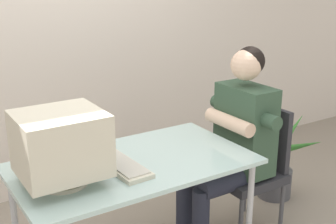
{
  "coord_description": "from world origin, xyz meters",
  "views": [
    {
      "loc": [
        -1.06,
        -2.01,
        1.75
      ],
      "look_at": [
        0.23,
        0.0,
        0.99
      ],
      "focal_mm": 47.78,
      "sensor_mm": 36.0,
      "label": 1
    }
  ],
  "objects_px": {
    "desk": "(134,172)",
    "keyboard": "(121,165)",
    "office_chair": "(253,164)",
    "person_seated": "(233,140)",
    "crt_monitor": "(61,144)",
    "potted_plant": "(276,162)"
  },
  "relations": [
    {
      "from": "crt_monitor",
      "to": "office_chair",
      "type": "relative_size",
      "value": 0.47
    },
    {
      "from": "crt_monitor",
      "to": "person_seated",
      "type": "height_order",
      "value": "person_seated"
    },
    {
      "from": "keyboard",
      "to": "potted_plant",
      "type": "relative_size",
      "value": 0.6
    },
    {
      "from": "desk",
      "to": "person_seated",
      "type": "bearing_deg",
      "value": 2.85
    },
    {
      "from": "crt_monitor",
      "to": "potted_plant",
      "type": "relative_size",
      "value": 0.57
    },
    {
      "from": "crt_monitor",
      "to": "potted_plant",
      "type": "height_order",
      "value": "crt_monitor"
    },
    {
      "from": "office_chair",
      "to": "potted_plant",
      "type": "distance_m",
      "value": 0.57
    },
    {
      "from": "desk",
      "to": "crt_monitor",
      "type": "distance_m",
      "value": 0.5
    },
    {
      "from": "desk",
      "to": "potted_plant",
      "type": "distance_m",
      "value": 1.5
    },
    {
      "from": "office_chair",
      "to": "potted_plant",
      "type": "height_order",
      "value": "office_chair"
    },
    {
      "from": "person_seated",
      "to": "potted_plant",
      "type": "relative_size",
      "value": 1.79
    },
    {
      "from": "keyboard",
      "to": "office_chair",
      "type": "bearing_deg",
      "value": 3.78
    },
    {
      "from": "office_chair",
      "to": "person_seated",
      "type": "distance_m",
      "value": 0.28
    },
    {
      "from": "crt_monitor",
      "to": "keyboard",
      "type": "distance_m",
      "value": 0.38
    },
    {
      "from": "keyboard",
      "to": "person_seated",
      "type": "xyz_separation_m",
      "value": [
        0.84,
        0.07,
        -0.06
      ]
    },
    {
      "from": "crt_monitor",
      "to": "person_seated",
      "type": "bearing_deg",
      "value": 4.2
    },
    {
      "from": "desk",
      "to": "keyboard",
      "type": "distance_m",
      "value": 0.12
    },
    {
      "from": "desk",
      "to": "person_seated",
      "type": "height_order",
      "value": "person_seated"
    },
    {
      "from": "desk",
      "to": "office_chair",
      "type": "relative_size",
      "value": 1.49
    },
    {
      "from": "keyboard",
      "to": "potted_plant",
      "type": "height_order",
      "value": "keyboard"
    },
    {
      "from": "desk",
      "to": "person_seated",
      "type": "relative_size",
      "value": 1.01
    },
    {
      "from": "office_chair",
      "to": "potted_plant",
      "type": "xyz_separation_m",
      "value": [
        0.48,
        0.24,
        -0.2
      ]
    }
  ]
}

